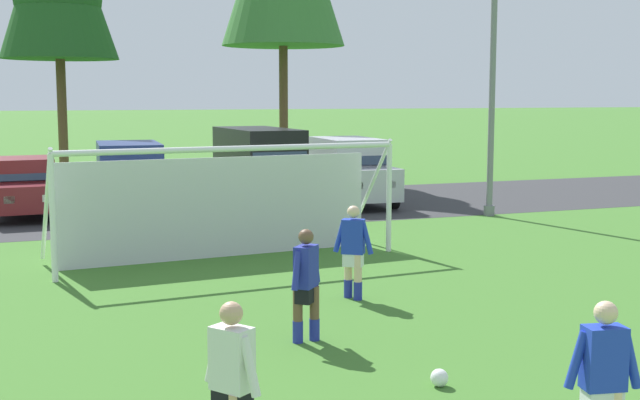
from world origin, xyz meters
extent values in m
plane|color=#3D7028|center=(0.00, 15.00, 0.00)|extent=(400.00, 400.00, 0.00)
cube|color=#333335|center=(0.00, 23.10, 0.00)|extent=(52.00, 8.40, 0.01)
sphere|color=white|center=(-2.03, 6.32, 0.11)|extent=(0.22, 0.22, 0.22)
sphere|color=black|center=(-2.03, 6.32, 0.12)|extent=(0.08, 0.08, 0.08)
sphere|color=red|center=(-1.97, 6.32, 0.11)|extent=(0.07, 0.07, 0.07)
cylinder|color=white|center=(1.19, 14.63, 1.22)|extent=(0.12, 0.12, 2.44)
cylinder|color=white|center=(-6.10, 14.00, 1.22)|extent=(0.12, 0.12, 2.44)
cylinder|color=white|center=(-2.45, 14.31, 2.44)|extent=(7.30, 0.75, 0.12)
cylinder|color=white|center=(1.11, 15.53, 1.34)|extent=(0.25, 1.94, 2.46)
cylinder|color=white|center=(-6.18, 14.90, 1.34)|extent=(0.25, 1.94, 2.46)
cube|color=silver|center=(-2.54, 15.31, 1.10)|extent=(6.93, 0.64, 2.20)
cube|color=black|center=(-4.96, 4.95, 0.72)|extent=(0.38, 0.40, 0.28)
cube|color=silver|center=(-4.96, 4.95, 1.10)|extent=(0.41, 0.45, 0.60)
sphere|color=tan|center=(-4.96, 4.95, 1.53)|extent=(0.22, 0.22, 0.22)
cylinder|color=silver|center=(-5.07, 5.18, 1.08)|extent=(0.21, 0.24, 0.55)
cylinder|color=silver|center=(-4.85, 4.72, 1.08)|extent=(0.21, 0.24, 0.55)
cube|color=silver|center=(-1.72, 3.76, 0.72)|extent=(0.38, 0.28, 0.28)
cube|color=#1E38B7|center=(-1.72, 3.76, 1.10)|extent=(0.42, 0.31, 0.60)
sphere|color=beige|center=(-1.72, 3.76, 1.53)|extent=(0.22, 0.22, 0.22)
cylinder|color=#1E38B7|center=(-1.96, 3.85, 1.08)|extent=(0.24, 0.13, 0.55)
cylinder|color=#1E38B7|center=(-1.48, 3.67, 1.08)|extent=(0.24, 0.13, 0.55)
cylinder|color=brown|center=(-2.79, 8.68, 0.40)|extent=(0.14, 0.14, 0.80)
cylinder|color=brown|center=(-3.05, 8.65, 0.40)|extent=(0.14, 0.14, 0.80)
cylinder|color=#232D99|center=(-2.79, 8.68, 0.16)|extent=(0.15, 0.15, 0.32)
cylinder|color=#232D99|center=(-3.05, 8.65, 0.16)|extent=(0.15, 0.15, 0.32)
cube|color=black|center=(-2.92, 8.66, 0.72)|extent=(0.39, 0.40, 0.28)
cube|color=#232D99|center=(-2.92, 8.66, 1.10)|extent=(0.43, 0.44, 0.60)
sphere|color=brown|center=(-2.92, 8.66, 1.53)|extent=(0.22, 0.22, 0.22)
cylinder|color=#232D99|center=(-2.72, 8.82, 1.08)|extent=(0.22, 0.23, 0.55)
cylinder|color=#232D99|center=(-3.12, 8.50, 1.08)|extent=(0.22, 0.23, 0.55)
cylinder|color=beige|center=(-1.25, 10.67, 0.40)|extent=(0.14, 0.14, 0.80)
cylinder|color=beige|center=(-1.34, 10.89, 0.40)|extent=(0.14, 0.14, 0.80)
cylinder|color=#232D99|center=(-1.25, 10.67, 0.16)|extent=(0.15, 0.15, 0.32)
cylinder|color=#232D99|center=(-1.34, 10.89, 0.16)|extent=(0.15, 0.15, 0.32)
cube|color=silver|center=(-1.30, 10.78, 0.72)|extent=(0.40, 0.37, 0.28)
cube|color=#1E38B7|center=(-1.30, 10.78, 1.10)|extent=(0.45, 0.41, 0.60)
sphere|color=beige|center=(-1.30, 10.78, 1.53)|extent=(0.22, 0.22, 0.22)
cylinder|color=#1E38B7|center=(-1.12, 10.61, 1.08)|extent=(0.24, 0.20, 0.55)
cylinder|color=#1E38B7|center=(-1.48, 10.96, 1.08)|extent=(0.24, 0.20, 0.55)
cube|color=maroon|center=(-6.49, 23.40, 0.70)|extent=(2.00, 4.28, 0.76)
cube|color=maroon|center=(-6.50, 23.55, 1.40)|extent=(1.76, 2.18, 0.64)
cube|color=#28384C|center=(-6.45, 22.58, 1.38)|extent=(1.54, 0.39, 0.55)
cube|color=#28384C|center=(-5.66, 23.59, 1.40)|extent=(0.13, 1.78, 0.45)
cube|color=white|center=(-5.90, 21.37, 0.75)|extent=(0.28, 0.09, 0.20)
cube|color=white|center=(-6.89, 21.32, 0.75)|extent=(0.28, 0.09, 0.20)
cube|color=#B21414|center=(-6.10, 25.48, 0.75)|extent=(0.28, 0.09, 0.20)
cube|color=#B21414|center=(-7.09, 25.44, 0.75)|extent=(0.28, 0.09, 0.20)
cylinder|color=black|center=(-5.53, 22.15, 0.32)|extent=(0.27, 0.65, 0.64)
cylinder|color=black|center=(-5.66, 24.75, 0.32)|extent=(0.27, 0.65, 0.64)
cube|color=navy|center=(-3.56, 22.30, 0.82)|extent=(2.20, 4.71, 1.00)
cube|color=navy|center=(-3.54, 22.50, 1.74)|extent=(1.94, 3.11, 0.84)
cube|color=#28384C|center=(-3.64, 21.09, 1.72)|extent=(1.64, 0.48, 0.71)
cube|color=#28384C|center=(-2.66, 22.45, 1.74)|extent=(0.21, 2.55, 0.59)
cube|color=white|center=(-3.18, 20.01, 0.87)|extent=(0.28, 0.10, 0.20)
cube|color=white|center=(-4.23, 20.08, 0.87)|extent=(0.28, 0.10, 0.20)
cube|color=#B21414|center=(-2.89, 24.52, 0.87)|extent=(0.28, 0.10, 0.20)
cube|color=#B21414|center=(-3.93, 24.59, 0.87)|extent=(0.28, 0.10, 0.20)
cylinder|color=black|center=(-2.70, 20.82, 0.32)|extent=(0.28, 0.65, 0.64)
cylinder|color=black|center=(-4.60, 20.94, 0.32)|extent=(0.28, 0.65, 0.64)
cylinder|color=black|center=(-2.52, 23.66, 0.32)|extent=(0.28, 0.65, 0.64)
cylinder|color=black|center=(-4.41, 23.79, 0.32)|extent=(0.28, 0.65, 0.64)
cube|color=black|center=(0.46, 22.47, 0.87)|extent=(2.11, 4.86, 1.10)
cube|color=black|center=(0.46, 22.67, 1.97)|extent=(1.93, 4.16, 1.10)
cube|color=#28384C|center=(0.52, 20.70, 1.95)|extent=(1.68, 0.51, 0.91)
cube|color=#28384C|center=(1.37, 22.70, 1.97)|extent=(0.15, 3.48, 0.77)
cube|color=white|center=(1.08, 20.13, 0.92)|extent=(0.28, 0.09, 0.20)
cube|color=white|center=(0.00, 20.09, 0.92)|extent=(0.28, 0.09, 0.20)
cube|color=#B21414|center=(0.93, 24.85, 0.92)|extent=(0.28, 0.09, 0.20)
cube|color=#B21414|center=(-0.15, 24.81, 0.92)|extent=(0.28, 0.09, 0.20)
cylinder|color=black|center=(1.49, 21.01, 0.32)|extent=(0.26, 0.65, 0.64)
cylinder|color=black|center=(-0.47, 20.95, 0.32)|extent=(0.26, 0.65, 0.64)
cylinder|color=black|center=(1.39, 23.99, 0.32)|extent=(0.26, 0.65, 0.64)
cylinder|color=black|center=(-0.56, 23.93, 0.32)|extent=(0.26, 0.65, 0.64)
cube|color=#B2B2BC|center=(3.50, 22.54, 0.82)|extent=(2.13, 4.69, 1.00)
cube|color=#B2B2BC|center=(3.51, 22.74, 1.74)|extent=(1.90, 3.08, 0.84)
cube|color=#28384C|center=(3.44, 21.33, 1.72)|extent=(1.63, 0.46, 0.71)
cube|color=#28384C|center=(4.39, 22.70, 1.74)|extent=(0.17, 2.55, 0.59)
cube|color=white|center=(3.90, 20.26, 0.87)|extent=(0.28, 0.09, 0.20)
cube|color=white|center=(2.86, 20.31, 0.87)|extent=(0.28, 0.09, 0.20)
cube|color=#B21414|center=(4.13, 24.78, 0.87)|extent=(0.28, 0.09, 0.20)
cube|color=#B21414|center=(3.09, 24.83, 0.87)|extent=(0.28, 0.09, 0.20)
cylinder|color=black|center=(4.37, 21.07, 0.32)|extent=(0.27, 0.65, 0.64)
cylinder|color=black|center=(2.48, 21.17, 0.32)|extent=(0.27, 0.65, 0.64)
cylinder|color=black|center=(4.52, 23.92, 0.32)|extent=(0.27, 0.65, 0.64)
cylinder|color=black|center=(2.62, 24.02, 0.32)|extent=(0.27, 0.65, 0.64)
cylinder|color=brown|center=(-4.85, 31.42, 2.46)|extent=(0.36, 0.36, 4.93)
cylinder|color=brown|center=(3.81, 30.39, 2.77)|extent=(0.36, 0.36, 5.55)
cylinder|color=slate|center=(6.42, 18.77, 3.75)|extent=(0.18, 0.18, 7.50)
cylinder|color=slate|center=(6.42, 18.77, 0.15)|extent=(0.32, 0.32, 0.30)
camera|label=1|loc=(-6.80, -2.32, 3.51)|focal=46.71mm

